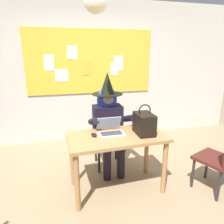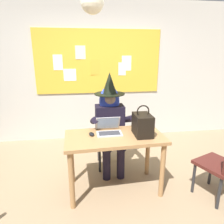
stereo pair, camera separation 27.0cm
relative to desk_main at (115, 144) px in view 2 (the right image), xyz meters
name	(u,v)px [view 2 (the right image)]	position (x,y,z in m)	size (l,w,h in m)	color
ground_plane	(113,195)	(-0.04, -0.13, -0.63)	(24.00, 24.00, 0.00)	#937A5B
wall_back_bulletin	(99,72)	(-0.04, 1.81, 0.72)	(6.32, 1.99, 2.68)	beige
desk_main	(115,144)	(0.00, 0.00, 0.00)	(1.22, 0.67, 0.75)	#A37547
chair_at_desk	(109,133)	(0.02, 0.67, -0.13)	(0.43, 0.43, 0.90)	#2D3347
person_costumed	(110,118)	(0.02, 0.55, 0.16)	(0.60, 0.69, 1.46)	black
laptop	(109,129)	(-0.06, 0.10, 0.16)	(0.31, 0.28, 0.19)	#B7B7BC
computer_mouse	(92,134)	(-0.28, 0.05, 0.13)	(0.06, 0.10, 0.03)	black
handbag	(142,125)	(0.34, -0.03, 0.25)	(0.20, 0.30, 0.38)	black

